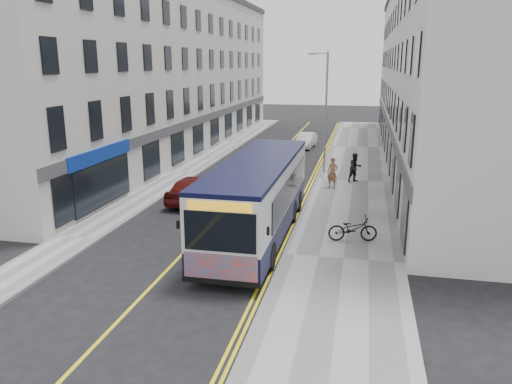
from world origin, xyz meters
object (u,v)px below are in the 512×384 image
at_px(city_bus, 258,195).
at_px(streetlamp, 325,109).
at_px(pedestrian_near, 332,173).
at_px(car_white, 306,140).
at_px(pedestrian_far, 355,168).
at_px(bicycle, 353,229).
at_px(car_maroon, 194,189).

bearing_deg(city_bus, streetlamp, 82.61).
bearing_deg(streetlamp, city_bus, -97.39).
bearing_deg(pedestrian_near, car_white, 121.82).
bearing_deg(pedestrian_near, city_bus, -87.09).
relative_size(pedestrian_near, pedestrian_far, 1.01).
relative_size(bicycle, pedestrian_far, 1.12).
xyz_separation_m(streetlamp, car_maroon, (-6.17, -8.55, -3.63)).
bearing_deg(pedestrian_far, car_maroon, -178.23).
relative_size(pedestrian_far, car_maroon, 0.41).
bearing_deg(pedestrian_far, city_bus, -144.59).
relative_size(streetlamp, bicycle, 3.96).
xyz_separation_m(city_bus, pedestrian_far, (3.88, 10.74, -0.82)).
xyz_separation_m(city_bus, pedestrian_near, (2.60, 8.92, -0.81)).
bearing_deg(city_bus, pedestrian_far, 70.12).
relative_size(city_bus, bicycle, 5.74).
xyz_separation_m(bicycle, pedestrian_near, (-1.44, 9.02, 0.38)).
height_order(streetlamp, pedestrian_far, streetlamp).
bearing_deg(bicycle, car_white, 0.66).
bearing_deg(pedestrian_near, car_maroon, -129.20).
xyz_separation_m(streetlamp, pedestrian_far, (2.18, -2.37, -3.36)).
bearing_deg(city_bus, car_white, 91.63).
xyz_separation_m(car_white, car_maroon, (-3.80, -18.94, 0.11)).
xyz_separation_m(pedestrian_near, pedestrian_far, (1.28, 1.82, -0.01)).
height_order(bicycle, car_white, car_white).
xyz_separation_m(city_bus, bicycle, (4.04, -0.10, -1.19)).
bearing_deg(bicycle, city_bus, 77.96).
relative_size(car_white, car_maroon, 0.89).
height_order(streetlamp, bicycle, streetlamp).
xyz_separation_m(streetlamp, city_bus, (-1.70, -13.12, -2.54)).
height_order(city_bus, car_white, city_bus).
bearing_deg(car_white, bicycle, -73.72).
distance_m(pedestrian_near, pedestrian_far, 2.23).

